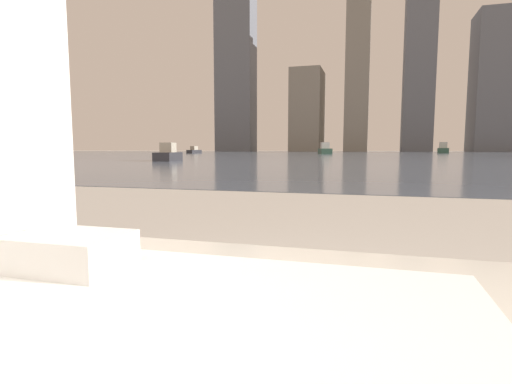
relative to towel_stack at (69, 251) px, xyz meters
The scene contains 11 objects.
towel_stack is the anchor object (origin of this frame).
harbor_water 61.20m from the towel_stack, 89.92° to the left, with size 180.00×110.00×0.01m.
harbor_boat_0 69.37m from the towel_stack, 114.71° to the left, with size 1.45×3.42×1.25m.
harbor_boat_2 78.06m from the towel_stack, 80.57° to the left, with size 2.48×5.42×1.96m.
harbor_boat_3 61.05m from the towel_stack, 95.87° to the left, with size 2.69×4.92×1.75m.
harbor_boat_5 25.47m from the towel_stack, 118.03° to the left, with size 1.68×3.27×1.17m.
skyline_tower_0 127.89m from the towel_stack, 108.81° to the left, with size 11.25×7.66×65.25m.
skyline_tower_1 119.06m from the towel_stack, 98.65° to the left, with size 8.66×13.80×23.30m.
skyline_tower_2 119.03m from the towel_stack, 91.87° to the left, with size 6.22×13.75×42.05m.
skyline_tower_3 120.27m from the towel_stack, 84.08° to the left, with size 7.81×7.30×49.37m.
skyline_tower_4 122.21m from the towel_stack, 75.58° to the left, with size 9.70×11.49×35.38m.
Camera 1 is at (0.57, 0.07, 0.78)m, focal length 28.00 mm.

